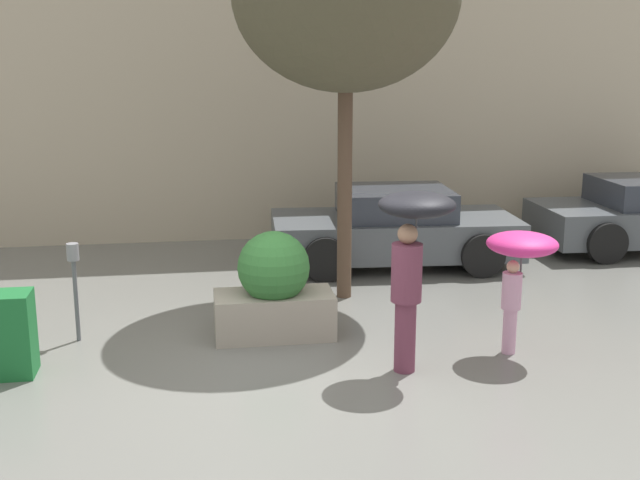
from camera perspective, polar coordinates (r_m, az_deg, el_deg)
The scene contains 8 objects.
ground_plane at distance 8.71m, azimuth -2.88°, elevation -9.29°, with size 40.00×40.00×0.00m, color slate.
building_facade at distance 14.53m, azimuth -5.83°, elevation 11.80°, with size 18.00×0.30×6.00m.
planter_box at distance 9.55m, azimuth -3.30°, elevation -3.49°, with size 1.42×0.86×1.29m.
person_adult at distance 8.39m, azimuth 6.60°, elevation -0.01°, with size 0.81×0.81×1.92m.
person_child at distance 9.15m, azimuth 14.05°, elevation -1.04°, with size 0.79×0.79×1.39m.
parked_car_near at distance 12.90m, azimuth 5.28°, elevation 0.82°, with size 3.98×2.20×1.23m.
parking_meter at distance 9.74m, azimuth -17.09°, elevation -2.11°, with size 0.14×0.14×1.18m.
newspaper_box at distance 9.05m, azimuth -21.25°, elevation -6.28°, with size 0.50×0.44×0.90m.
Camera 1 is at (-0.83, -8.01, 3.31)m, focal length 45.00 mm.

